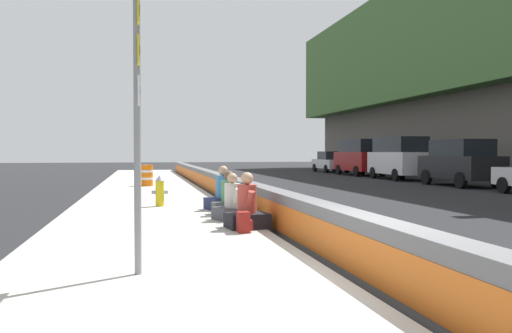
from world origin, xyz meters
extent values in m
plane|color=#232326|center=(0.00, 0.00, 0.00)|extent=(160.00, 160.00, 0.00)
cube|color=#B5B2A8|center=(0.00, 2.65, 0.07)|extent=(80.00, 4.40, 0.14)
cube|color=slate|center=(0.00, 0.00, 0.42)|extent=(76.00, 0.44, 0.85)
cube|color=orange|center=(0.00, 0.23, 0.38)|extent=(74.48, 0.01, 0.54)
cylinder|color=gray|center=(0.58, 2.93, 1.94)|extent=(0.09, 0.09, 3.60)
cube|color=yellow|center=(0.58, 2.91, 3.44)|extent=(0.44, 0.02, 0.36)
cube|color=black|center=(0.58, 2.90, 3.44)|extent=(0.30, 0.01, 0.10)
cube|color=yellow|center=(0.58, 2.91, 2.94)|extent=(0.44, 0.02, 0.36)
cube|color=black|center=(0.58, 2.90, 2.94)|extent=(0.30, 0.01, 0.10)
cube|color=white|center=(0.58, 2.91, 2.44)|extent=(0.44, 0.02, 0.36)
cube|color=#1956AD|center=(0.58, 2.90, 2.44)|extent=(0.30, 0.01, 0.10)
cylinder|color=gold|center=(9.09, 2.39, 0.50)|extent=(0.24, 0.24, 0.72)
cone|color=gray|center=(9.09, 2.39, 0.94)|extent=(0.26, 0.26, 0.16)
cylinder|color=gray|center=(9.09, 2.22, 0.54)|extent=(0.10, 0.12, 0.10)
cylinder|color=gray|center=(9.09, 2.56, 0.54)|extent=(0.10, 0.12, 0.10)
cube|color=black|center=(4.32, 0.80, 0.29)|extent=(0.78, 0.89, 0.30)
cylinder|color=#AD3D33|center=(4.32, 0.80, 0.73)|extent=(0.39, 0.39, 0.57)
sphere|color=tan|center=(4.32, 0.80, 1.15)|extent=(0.25, 0.25, 0.25)
cylinder|color=#AD3D33|center=(4.53, 0.82, 0.67)|extent=(0.31, 0.17, 0.51)
cylinder|color=#AD3D33|center=(4.11, 0.77, 0.67)|extent=(0.31, 0.17, 0.51)
cube|color=#424247|center=(5.70, 0.87, 0.28)|extent=(0.85, 0.93, 0.29)
cylinder|color=beige|center=(5.70, 0.87, 0.70)|extent=(0.37, 0.37, 0.54)
sphere|color=tan|center=(5.70, 0.87, 1.08)|extent=(0.24, 0.24, 0.24)
cylinder|color=beige|center=(5.89, 0.93, 0.64)|extent=(0.30, 0.21, 0.47)
cylinder|color=beige|center=(5.51, 0.80, 0.64)|extent=(0.30, 0.21, 0.47)
cube|color=#424247|center=(6.71, 0.79, 0.29)|extent=(0.69, 0.80, 0.29)
cylinder|color=#4C8951|center=(6.71, 0.79, 0.70)|extent=(0.37, 0.37, 0.55)
sphere|color=brown|center=(6.71, 0.79, 1.10)|extent=(0.24, 0.24, 0.24)
cylinder|color=#4C8951|center=(6.92, 0.79, 0.65)|extent=(0.29, 0.14, 0.48)
cylinder|color=#4C8951|center=(6.51, 0.78, 0.65)|extent=(0.29, 0.14, 0.48)
cube|color=#23284C|center=(7.91, 0.75, 0.30)|extent=(0.95, 1.03, 0.31)
cylinder|color=#427FB7|center=(7.91, 0.75, 0.75)|extent=(0.40, 0.40, 0.59)
sphere|color=tan|center=(7.91, 0.75, 1.18)|extent=(0.26, 0.26, 0.26)
cylinder|color=#427FB7|center=(8.11, 0.82, 0.69)|extent=(0.33, 0.23, 0.52)
cylinder|color=#427FB7|center=(7.70, 0.67, 0.69)|extent=(0.33, 0.23, 0.52)
cube|color=maroon|center=(3.74, 0.99, 0.34)|extent=(0.32, 0.22, 0.40)
cube|color=maroon|center=(3.74, 0.85, 0.28)|extent=(0.22, 0.06, 0.20)
cylinder|color=orange|center=(18.35, 2.65, 0.61)|extent=(0.52, 0.52, 0.95)
cylinder|color=white|center=(18.35, 2.65, 0.80)|extent=(0.54, 0.54, 0.10)
cylinder|color=white|center=(18.35, 2.65, 0.47)|extent=(0.54, 0.54, 0.10)
cylinder|color=black|center=(12.77, -11.45, 0.33)|extent=(0.67, 0.24, 0.66)
cube|color=black|center=(17.18, -12.31, 0.93)|extent=(4.82, 1.97, 1.10)
cube|color=black|center=(17.08, -12.31, 1.88)|extent=(3.12, 1.76, 0.80)
cylinder|color=black|center=(18.73, -11.41, 0.38)|extent=(0.76, 0.23, 0.76)
cylinder|color=black|center=(18.71, -13.25, 0.38)|extent=(0.76, 0.23, 0.76)
cylinder|color=black|center=(15.65, -11.38, 0.38)|extent=(0.76, 0.23, 0.76)
cylinder|color=black|center=(15.63, -13.22, 0.38)|extent=(0.76, 0.23, 0.76)
cube|color=silver|center=(23.54, -12.31, 1.01)|extent=(5.16, 2.12, 1.30)
cube|color=black|center=(23.44, -12.30, 2.11)|extent=(4.15, 1.89, 0.90)
cylinder|color=black|center=(25.20, -11.42, 0.36)|extent=(0.73, 0.24, 0.72)
cylinder|color=black|center=(25.14, -13.30, 0.36)|extent=(0.73, 0.24, 0.72)
cylinder|color=black|center=(21.94, -11.32, 0.36)|extent=(0.73, 0.24, 0.72)
cylinder|color=black|center=(21.88, -13.20, 0.36)|extent=(0.73, 0.24, 0.72)
cube|color=maroon|center=(29.37, -12.25, 1.01)|extent=(5.13, 2.04, 1.30)
cube|color=black|center=(29.27, -12.25, 2.11)|extent=(4.13, 1.83, 0.90)
cylinder|color=black|center=(30.98, -11.29, 0.36)|extent=(0.72, 0.23, 0.72)
cylinder|color=black|center=(31.01, -13.17, 0.36)|extent=(0.72, 0.23, 0.72)
cylinder|color=black|center=(27.72, -11.34, 0.36)|extent=(0.72, 0.23, 0.72)
cylinder|color=black|center=(27.75, -13.22, 0.36)|extent=(0.72, 0.23, 0.72)
cube|color=silver|center=(35.49, -12.30, 0.69)|extent=(4.50, 1.80, 0.72)
cube|color=black|center=(35.39, -12.30, 1.38)|extent=(2.20, 1.62, 0.66)
cylinder|color=black|center=(36.93, -11.43, 0.33)|extent=(0.66, 0.22, 0.66)
cylinder|color=black|center=(36.93, -13.16, 0.33)|extent=(0.66, 0.22, 0.66)
cylinder|color=black|center=(34.05, -11.43, 0.33)|extent=(0.66, 0.22, 0.66)
cylinder|color=black|center=(34.05, -13.16, 0.33)|extent=(0.66, 0.22, 0.66)
camera|label=1|loc=(-6.33, 2.88, 1.69)|focal=37.65mm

